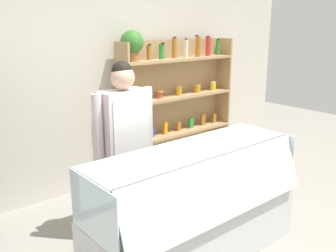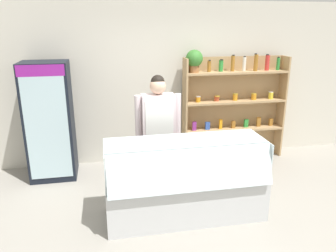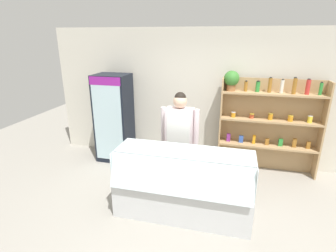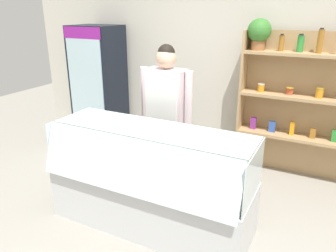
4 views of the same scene
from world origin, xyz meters
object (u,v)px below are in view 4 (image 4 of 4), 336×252
object	(u,v)px
shop_clerk	(166,106)
drinks_fridge	(99,87)
deli_display_case	(150,196)
shelving_unit	(311,94)

from	to	relation	value
shop_clerk	drinks_fridge	bearing A→B (deg)	153.56
deli_display_case	shop_clerk	bearing A→B (deg)	105.91
drinks_fridge	shop_clerk	xyz separation A→B (m)	(1.56, -0.77, 0.10)
deli_display_case	shop_clerk	world-z (taller)	shop_clerk
shelving_unit	deli_display_case	world-z (taller)	shelving_unit
drinks_fridge	deli_display_case	xyz separation A→B (m)	(1.77, -1.51, -0.59)
drinks_fridge	shelving_unit	size ratio (longest dim) A/B	0.94
shelving_unit	shop_clerk	distance (m)	1.74
shelving_unit	deli_display_case	size ratio (longest dim) A/B	0.99
shop_clerk	shelving_unit	bearing A→B (deg)	35.03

